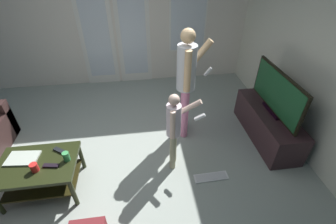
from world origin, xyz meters
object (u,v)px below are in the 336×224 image
tv_stand (267,124)px  loose_keyboard (211,177)px  tv_remote_black (60,151)px  person_child (175,126)px  cup_near_edge (34,167)px  coffee_table (40,170)px  flat_screen_tv (277,93)px  dvd_remote_slim (51,166)px  cup_by_laptop (66,156)px  person_adult (187,77)px  laptop_closed (23,158)px

tv_stand → loose_keyboard: (-1.04, -0.66, -0.22)m
tv_remote_black → person_child: bearing=35.1°
person_child → cup_near_edge: (-1.57, -0.27, -0.17)m
tv_stand → coffee_table: bearing=-170.3°
flat_screen_tv → dvd_remote_slim: bearing=-168.3°
flat_screen_tv → loose_keyboard: size_ratio=2.63×
coffee_table → dvd_remote_slim: size_ratio=5.09×
cup_near_edge → cup_by_laptop: (0.31, 0.11, 0.01)m
person_child → tv_remote_black: 1.39m
person_adult → tv_remote_black: 1.83m
laptop_closed → dvd_remote_slim: 0.38m
tv_stand → flat_screen_tv: size_ratio=1.14×
tv_stand → cup_by_laptop: size_ratio=11.57×
flat_screen_tv → person_child: person_child is taller
laptop_closed → cup_near_edge: cup_near_edge is taller
coffee_table → flat_screen_tv: (3.07, 0.53, 0.46)m
flat_screen_tv → person_child: (-1.47, -0.36, -0.12)m
person_adult → loose_keyboard: bearing=-79.5°
flat_screen_tv → laptop_closed: size_ratio=3.41×
loose_keyboard → cup_near_edge: 2.06m
person_adult → cup_near_edge: person_adult is taller
loose_keyboard → tv_remote_black: tv_remote_black is taller
flat_screen_tv → tv_remote_black: 2.89m
tv_stand → cup_near_edge: size_ratio=13.54×
coffee_table → flat_screen_tv: 3.15m
person_adult → laptop_closed: 2.21m
cup_near_edge → cup_by_laptop: 0.33m
laptop_closed → tv_remote_black: (0.39, 0.07, 0.00)m
cup_near_edge → dvd_remote_slim: 0.16m
coffee_table → tv_remote_black: 0.30m
flat_screen_tv → dvd_remote_slim: size_ratio=6.85×
coffee_table → tv_stand: tv_stand is taller
tv_stand → laptop_closed: tv_stand is taller
cup_by_laptop → dvd_remote_slim: size_ratio=0.67×
loose_keyboard → cup_near_edge: bearing=179.3°
person_child → tv_stand: bearing=13.7°
coffee_table → tv_remote_black: size_ratio=5.09×
cup_near_edge → coffee_table: bearing=105.3°
flat_screen_tv → cup_by_laptop: 2.79m
coffee_table → laptop_closed: size_ratio=2.54×
coffee_table → cup_by_laptop: bearing=0.4°
laptop_closed → cup_by_laptop: bearing=-3.6°
coffee_table → cup_near_edge: bearing=-74.7°
coffee_table → dvd_remote_slim: 0.23m
tv_remote_black → cup_near_edge: bearing=-91.9°
tv_stand → cup_by_laptop: 2.79m
tv_stand → dvd_remote_slim: tv_stand is taller
laptop_closed → cup_near_edge: bearing=-38.5°
tv_stand → cup_near_edge: bearing=-168.3°
person_child → coffee_table: bearing=-174.1°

